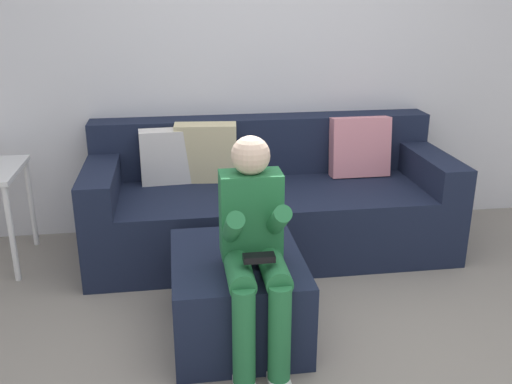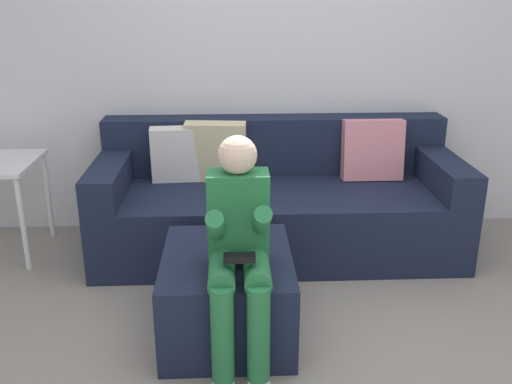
% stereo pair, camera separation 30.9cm
% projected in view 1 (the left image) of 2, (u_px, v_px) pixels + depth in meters
% --- Properties ---
extents(wall_back, '(5.26, 0.10, 2.70)m').
position_uv_depth(wall_back, '(261.00, 42.00, 4.01)').
color(wall_back, silver).
rests_on(wall_back, ground_plane).
extents(couch_sectional, '(2.40, 0.95, 0.87)m').
position_uv_depth(couch_sectional, '(268.00, 201.00, 3.92)').
color(couch_sectional, '#192138').
rests_on(couch_sectional, ground_plane).
extents(ottoman, '(0.65, 0.78, 0.44)m').
position_uv_depth(ottoman, '(237.00, 295.00, 2.94)').
color(ottoman, '#192138').
rests_on(ottoman, ground_plane).
extents(person_seated, '(0.29, 0.60, 1.08)m').
position_uv_depth(person_seated, '(254.00, 246.00, 2.61)').
color(person_seated, '#26723F').
rests_on(person_seated, ground_plane).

